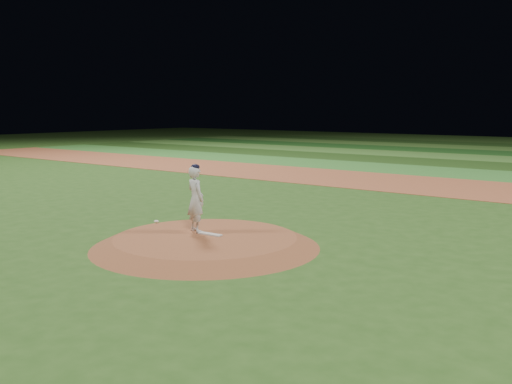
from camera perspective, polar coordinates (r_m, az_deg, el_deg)
ground at (r=13.88m, az=-5.04°, el=-5.46°), size 120.00×120.00×0.00m
infield_dirt_band at (r=25.82m, az=16.40°, el=0.70°), size 70.00×6.00×0.02m
outfield_stripe_0 at (r=30.99m, az=20.07°, el=1.76°), size 70.00×5.00×0.02m
outfield_stripe_1 at (r=35.77m, az=22.48°, el=2.46°), size 70.00×5.00×0.02m
pitchers_mound at (r=13.85m, az=-5.05°, el=-4.96°), size 5.50×5.50×0.25m
pitching_rubber at (r=13.99m, az=-4.61°, el=-4.22°), size 0.66×0.19×0.03m
rosin_bag at (r=15.63m, az=-9.94°, el=-2.91°), size 0.13×0.13×0.07m
pitcher_on_mound at (r=14.21m, az=-6.05°, el=-0.67°), size 0.70×0.57×1.70m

